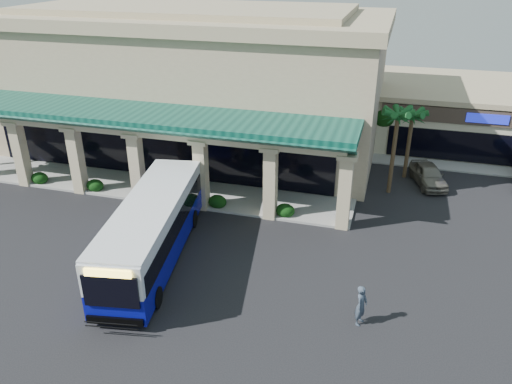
% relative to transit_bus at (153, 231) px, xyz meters
% --- Properties ---
extents(ground, '(110.00, 110.00, 0.00)m').
position_rel_transit_bus_xyz_m(ground, '(3.32, 1.00, -1.72)').
color(ground, black).
extents(main_building, '(30.80, 14.80, 11.35)m').
position_rel_transit_bus_xyz_m(main_building, '(-4.68, 17.00, 3.96)').
color(main_building, tan).
rests_on(main_building, ground).
extents(arcade, '(30.00, 6.20, 5.70)m').
position_rel_transit_bus_xyz_m(arcade, '(-4.68, 7.80, 1.13)').
color(arcade, '#0A3D33').
rests_on(arcade, ground).
extents(palm_0, '(2.40, 2.40, 6.60)m').
position_rel_transit_bus_xyz_m(palm_0, '(11.82, 12.00, 1.58)').
color(palm_0, '#134A1D').
rests_on(palm_0, ground).
extents(palm_1, '(2.40, 2.40, 5.80)m').
position_rel_transit_bus_xyz_m(palm_1, '(12.82, 15.00, 1.18)').
color(palm_1, '#134A1D').
rests_on(palm_1, ground).
extents(broadleaf_tree, '(2.60, 2.60, 4.81)m').
position_rel_transit_bus_xyz_m(broadleaf_tree, '(10.82, 20.00, 0.69)').
color(broadleaf_tree, black).
rests_on(broadleaf_tree, ground).
extents(transit_bus, '(4.87, 12.61, 3.44)m').
position_rel_transit_bus_xyz_m(transit_bus, '(0.00, 0.00, 0.00)').
color(transit_bus, '#0A0D97').
rests_on(transit_bus, ground).
extents(pedestrian, '(0.67, 0.82, 1.96)m').
position_rel_transit_bus_xyz_m(pedestrian, '(11.17, -2.30, -0.74)').
color(pedestrian, '#374352').
rests_on(pedestrian, ground).
extents(car_silver, '(3.00, 4.71, 1.49)m').
position_rel_transit_bus_xyz_m(car_silver, '(14.42, 14.11, -0.97)').
color(car_silver, slate).
rests_on(car_silver, ground).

